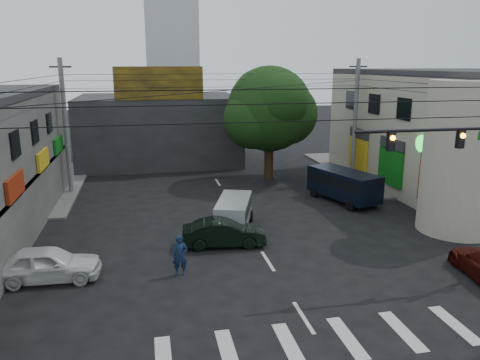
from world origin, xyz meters
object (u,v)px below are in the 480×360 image
object	(u,v)px
white_compact	(47,264)
street_tree	(269,109)
dark_sedan	(224,233)
navy_van	(343,186)
traffic_officer	(180,256)
traffic_gantry	(476,165)
utility_pole_far_right	(355,120)
silver_minivan	(234,214)
utility_pole_far_left	(66,128)

from	to	relation	value
white_compact	street_tree	bearing A→B (deg)	-39.70
dark_sedan	navy_van	size ratio (longest dim) A/B	0.77
traffic_officer	traffic_gantry	bearing A→B (deg)	-9.05
utility_pole_far_right	silver_minivan	size ratio (longest dim) A/B	2.19
traffic_gantry	dark_sedan	size ratio (longest dim) A/B	1.71
dark_sedan	navy_van	xyz separation A→B (m)	(8.92, 6.04, 0.35)
street_tree	utility_pole_far_right	size ratio (longest dim) A/B	0.95
traffic_gantry	utility_pole_far_right	distance (m)	17.21
utility_pole_far_right	traffic_officer	xyz separation A→B (m)	(-14.52, -14.64, -3.71)
utility_pole_far_left	traffic_officer	xyz separation A→B (m)	(6.48, -14.64, -3.71)
street_tree	traffic_gantry	xyz separation A→B (m)	(3.82, -18.00, -0.64)
utility_pole_far_right	traffic_officer	world-z (taller)	utility_pole_far_right
dark_sedan	street_tree	bearing A→B (deg)	-18.50
utility_pole_far_left	silver_minivan	world-z (taller)	utility_pole_far_left
traffic_officer	utility_pole_far_right	bearing A→B (deg)	47.47
navy_van	dark_sedan	bearing A→B (deg)	105.81
utility_pole_far_right	white_compact	bearing A→B (deg)	-144.85
dark_sedan	silver_minivan	bearing A→B (deg)	-16.29
street_tree	utility_pole_far_left	bearing A→B (deg)	-176.05
utility_pole_far_right	navy_van	distance (m)	7.47
silver_minivan	navy_van	size ratio (longest dim) A/B	0.76
silver_minivan	traffic_gantry	bearing A→B (deg)	-114.10
navy_van	traffic_officer	size ratio (longest dim) A/B	3.10
dark_sedan	utility_pole_far_right	bearing A→B (deg)	-40.55
silver_minivan	street_tree	bearing A→B (deg)	-6.72
utility_pole_far_right	utility_pole_far_left	bearing A→B (deg)	180.00
traffic_gantry	traffic_officer	world-z (taller)	traffic_gantry
white_compact	navy_van	world-z (taller)	navy_van
navy_van	traffic_officer	xyz separation A→B (m)	(-11.28, -8.93, -0.14)
street_tree	utility_pole_far_left	size ratio (longest dim) A/B	0.95
utility_pole_far_left	utility_pole_far_right	bearing A→B (deg)	0.00
navy_van	white_compact	bearing A→B (deg)	98.21
street_tree	dark_sedan	world-z (taller)	street_tree
traffic_officer	street_tree	bearing A→B (deg)	65.09
dark_sedan	white_compact	size ratio (longest dim) A/B	0.97
traffic_gantry	traffic_officer	bearing A→B (deg)	168.70
traffic_officer	white_compact	bearing A→B (deg)	176.13
dark_sedan	silver_minivan	distance (m)	2.56
utility_pole_far_right	white_compact	distance (m)	24.72
utility_pole_far_left	navy_van	bearing A→B (deg)	-17.82
utility_pole_far_right	white_compact	world-z (taller)	utility_pole_far_right
traffic_officer	silver_minivan	bearing A→B (deg)	60.05
silver_minivan	traffic_officer	distance (m)	6.22
traffic_gantry	white_compact	bearing A→B (deg)	170.32
traffic_gantry	utility_pole_far_left	xyz separation A→B (m)	(-18.32, 17.00, -0.23)
street_tree	traffic_officer	distance (m)	18.16
navy_van	utility_pole_far_left	bearing A→B (deg)	53.87
dark_sedan	navy_van	world-z (taller)	navy_van
utility_pole_far_right	white_compact	xyz separation A→B (m)	(-19.96, -14.05, -3.87)
navy_van	traffic_gantry	bearing A→B (deg)	164.54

